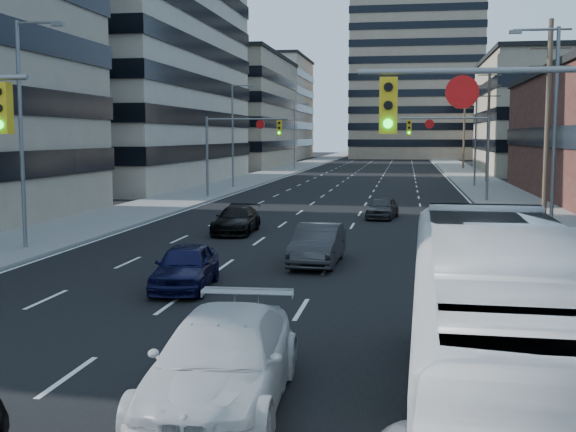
# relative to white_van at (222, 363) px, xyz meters

# --- Properties ---
(road_surface) EXTENTS (18.00, 300.00, 0.02)m
(road_surface) POSITION_rel_white_van_xyz_m (-1.47, 125.00, -0.77)
(road_surface) COLOR black
(road_surface) RESTS_ON ground
(sidewalk_left) EXTENTS (5.00, 300.00, 0.15)m
(sidewalk_left) POSITION_rel_white_van_xyz_m (-12.97, 125.00, -0.71)
(sidewalk_left) COLOR slate
(sidewalk_left) RESTS_ON ground
(sidewalk_right) EXTENTS (5.00, 300.00, 0.15)m
(sidewalk_right) POSITION_rel_white_van_xyz_m (10.03, 125.00, -0.71)
(sidewalk_right) COLOR slate
(sidewalk_right) RESTS_ON ground
(office_left_mid) EXTENTS (26.00, 34.00, 28.00)m
(office_left_mid) POSITION_rel_white_van_xyz_m (-28.47, 55.00, 13.22)
(office_left_mid) COLOR #ADA089
(office_left_mid) RESTS_ON ground
(office_left_far) EXTENTS (20.00, 30.00, 16.00)m
(office_left_far) POSITION_rel_white_van_xyz_m (-25.47, 95.00, 7.22)
(office_left_far) COLOR gray
(office_left_far) RESTS_ON ground
(office_right_far) EXTENTS (22.00, 28.00, 14.00)m
(office_right_far) POSITION_rel_white_van_xyz_m (23.53, 83.00, 6.22)
(office_right_far) COLOR gray
(office_right_far) RESTS_ON ground
(apartment_tower) EXTENTS (26.00, 26.00, 58.00)m
(apartment_tower) POSITION_rel_white_van_xyz_m (4.53, 145.00, 28.22)
(apartment_tower) COLOR gray
(apartment_tower) RESTS_ON ground
(bg_block_left) EXTENTS (24.00, 24.00, 20.00)m
(bg_block_left) POSITION_rel_white_van_xyz_m (-29.47, 135.00, 9.22)
(bg_block_left) COLOR #ADA089
(bg_block_left) RESTS_ON ground
(bg_block_right) EXTENTS (22.00, 22.00, 12.00)m
(bg_block_right) POSITION_rel_white_van_xyz_m (30.53, 125.00, 5.22)
(bg_block_right) COLOR gray
(bg_block_right) RESTS_ON ground
(signal_near_right) EXTENTS (6.59, 0.33, 6.00)m
(signal_near_right) POSITION_rel_white_van_xyz_m (5.98, 3.00, 3.54)
(signal_near_right) COLOR slate
(signal_near_right) RESTS_ON ground
(signal_far_left) EXTENTS (6.09, 0.33, 6.00)m
(signal_far_left) POSITION_rel_white_van_xyz_m (-9.15, 40.00, 3.52)
(signal_far_left) COLOR slate
(signal_far_left) RESTS_ON ground
(signal_far_right) EXTENTS (6.09, 0.33, 6.00)m
(signal_far_right) POSITION_rel_white_van_xyz_m (6.21, 40.00, 3.52)
(signal_far_right) COLOR slate
(signal_far_right) RESTS_ON ground
(utility_pole_block) EXTENTS (2.20, 0.28, 11.00)m
(utility_pole_block) POSITION_rel_white_van_xyz_m (10.73, 31.00, 5.00)
(utility_pole_block) COLOR #4C3D2D
(utility_pole_block) RESTS_ON ground
(utility_pole_midblock) EXTENTS (2.20, 0.28, 11.00)m
(utility_pole_midblock) POSITION_rel_white_van_xyz_m (10.73, 61.00, 5.00)
(utility_pole_midblock) COLOR #4C3D2D
(utility_pole_midblock) RESTS_ON ground
(utility_pole_distant) EXTENTS (2.20, 0.28, 11.00)m
(utility_pole_distant) POSITION_rel_white_van_xyz_m (10.73, 91.00, 5.00)
(utility_pole_distant) COLOR #4C3D2D
(utility_pole_distant) RESTS_ON ground
(streetlight_left_near) EXTENTS (2.03, 0.22, 9.00)m
(streetlight_left_near) POSITION_rel_white_van_xyz_m (-11.81, 15.00, 4.27)
(streetlight_left_near) COLOR slate
(streetlight_left_near) RESTS_ON ground
(streetlight_left_mid) EXTENTS (2.03, 0.22, 9.00)m
(streetlight_left_mid) POSITION_rel_white_van_xyz_m (-11.81, 50.00, 4.27)
(streetlight_left_mid) COLOR slate
(streetlight_left_mid) RESTS_ON ground
(streetlight_left_far) EXTENTS (2.03, 0.22, 9.00)m
(streetlight_left_far) POSITION_rel_white_van_xyz_m (-11.81, 85.00, 4.27)
(streetlight_left_far) COLOR slate
(streetlight_left_far) RESTS_ON ground
(streetlight_right_near) EXTENTS (2.03, 0.22, 9.00)m
(streetlight_right_near) POSITION_rel_white_van_xyz_m (8.87, 20.00, 4.27)
(streetlight_right_near) COLOR slate
(streetlight_right_near) RESTS_ON ground
(streetlight_right_far) EXTENTS (2.03, 0.22, 9.00)m
(streetlight_right_far) POSITION_rel_white_van_xyz_m (8.87, 55.00, 4.27)
(streetlight_right_far) COLOR slate
(streetlight_right_far) RESTS_ON ground
(white_van) EXTENTS (2.43, 5.48, 1.56)m
(white_van) POSITION_rel_white_van_xyz_m (0.00, 0.00, 0.00)
(white_van) COLOR silver
(white_van) RESTS_ON ground
(transit_bus) EXTENTS (2.99, 11.72, 3.25)m
(transit_bus) POSITION_rel_white_van_xyz_m (4.53, -0.73, 0.84)
(transit_bus) COLOR silver
(transit_bus) RESTS_ON ground
(sedan_blue) EXTENTS (1.98, 4.13, 1.36)m
(sedan_blue) POSITION_rel_white_van_xyz_m (-3.47, 9.06, -0.10)
(sedan_blue) COLOR black
(sedan_blue) RESTS_ON ground
(sedan_grey_center) EXTENTS (1.66, 4.39, 1.43)m
(sedan_grey_center) POSITION_rel_white_van_xyz_m (-0.07, 13.81, -0.07)
(sedan_grey_center) COLOR #2C2C2E
(sedan_grey_center) RESTS_ON ground
(sedan_black_far) EXTENTS (1.89, 4.41, 1.27)m
(sedan_black_far) POSITION_rel_white_van_xyz_m (-4.86, 21.45, -0.15)
(sedan_black_far) COLOR black
(sedan_black_far) RESTS_ON ground
(sedan_grey_right) EXTENTS (1.93, 3.78, 1.23)m
(sedan_grey_right) POSITION_rel_white_van_xyz_m (1.73, 28.68, -0.17)
(sedan_grey_right) COLOR #323234
(sedan_grey_right) RESTS_ON ground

